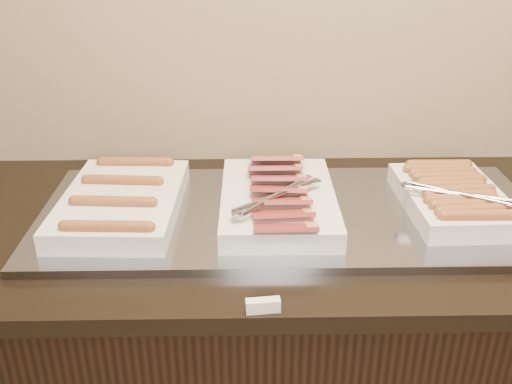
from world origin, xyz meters
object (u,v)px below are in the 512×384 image
(warming_tray, at_px, (290,214))
(dish_right, at_px, (453,197))
(dish_left, at_px, (122,202))
(dish_center, at_px, (278,199))
(counter, at_px, (285,359))

(warming_tray, height_order, dish_right, dish_right)
(dish_left, xyz_separation_m, dish_center, (0.37, -0.00, 0.00))
(counter, relative_size, dish_left, 4.99)
(counter, bearing_deg, dish_right, -0.60)
(counter, xyz_separation_m, warming_tray, (0.00, 0.00, 0.46))
(warming_tray, xyz_separation_m, dish_left, (-0.40, 0.00, 0.04))
(warming_tray, bearing_deg, dish_left, 180.00)
(counter, height_order, dish_right, dish_right)
(warming_tray, distance_m, dish_right, 0.39)
(dish_center, height_order, dish_right, dish_center)
(counter, height_order, warming_tray, warming_tray)
(warming_tray, bearing_deg, dish_center, -173.88)
(dish_right, bearing_deg, dish_center, 177.93)
(warming_tray, bearing_deg, dish_right, -0.60)
(dish_center, relative_size, dish_right, 1.22)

